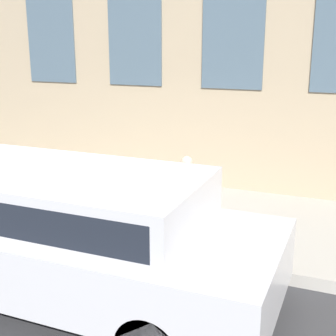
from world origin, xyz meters
TOP-DOWN VIEW (x-y plane):
  - ground_plane at (0.00, 0.00)m, footprint 80.00×80.00m
  - sidewalk at (1.58, 0.00)m, footprint 3.16×60.00m
  - fire_hydrant at (0.65, -0.43)m, footprint 0.33×0.45m
  - person at (0.92, -0.94)m, footprint 0.28×0.19m
  - parked_truck_silver_near at (-1.28, -0.13)m, footprint 2.03×5.34m

SIDE VIEW (x-z plane):
  - ground_plane at x=0.00m, z-range 0.00..0.00m
  - sidewalk at x=1.58m, z-range 0.00..0.18m
  - fire_hydrant at x=0.65m, z-range 0.19..0.95m
  - person at x=0.92m, z-range 0.29..1.46m
  - parked_truck_silver_near at x=-1.28m, z-range 0.12..1.72m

